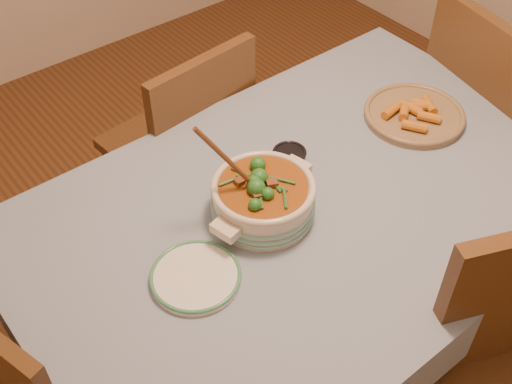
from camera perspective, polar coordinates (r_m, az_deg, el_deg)
floor at (r=2.41m, az=3.89°, el=-13.53°), size 4.50×4.50×0.00m
dining_table at (r=1.88m, az=4.86°, el=-2.75°), size 1.68×1.08×0.76m
stew_casserole at (r=1.72m, az=0.62°, el=-0.39°), size 0.36×0.33×0.33m
white_plate at (r=1.62m, az=-5.39°, el=-7.48°), size 0.30×0.30×0.02m
condiment_bowl at (r=1.90m, az=2.98°, el=3.11°), size 0.11×0.11×0.05m
fried_plate at (r=2.13m, az=13.91°, el=6.80°), size 0.32×0.32×0.05m
chair_far at (r=2.36m, az=-6.12°, el=4.46°), size 0.48×0.48×0.93m
chair_right at (r=2.54m, az=19.88°, el=6.29°), size 0.56×0.56×1.01m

